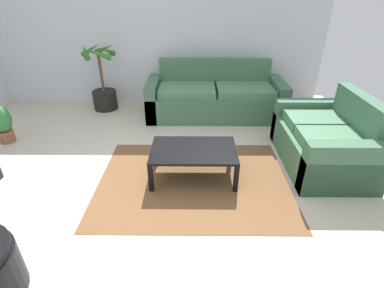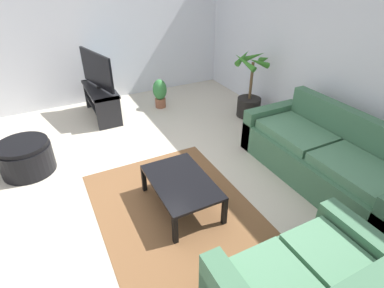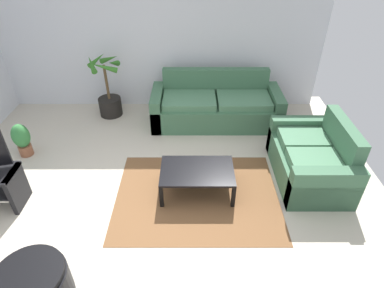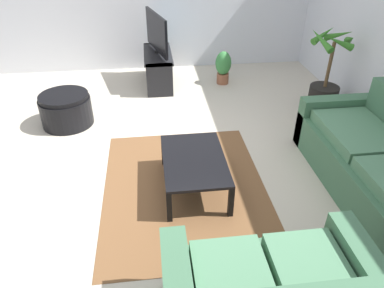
% 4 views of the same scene
% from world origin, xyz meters
% --- Properties ---
extents(ground_plane, '(6.60, 6.60, 0.00)m').
position_xyz_m(ground_plane, '(0.00, 0.00, 0.00)').
color(ground_plane, beige).
extents(wall_back, '(6.00, 0.06, 2.70)m').
position_xyz_m(wall_back, '(0.00, 3.00, 1.35)').
color(wall_back, silver).
rests_on(wall_back, ground).
extents(couch_main, '(2.30, 0.90, 0.90)m').
position_xyz_m(couch_main, '(1.01, 2.28, 0.30)').
color(couch_main, '#3F6B4C').
rests_on(couch_main, ground).
extents(couch_loveseat, '(0.90, 1.42, 0.90)m').
position_xyz_m(couch_loveseat, '(2.28, 0.73, 0.30)').
color(couch_loveseat, '#3F6B4C').
rests_on(couch_loveseat, ground).
extents(coffee_table, '(0.98, 0.63, 0.37)m').
position_xyz_m(coffee_table, '(0.65, 0.41, 0.33)').
color(coffee_table, black).
rests_on(coffee_table, ground).
extents(area_rug, '(2.20, 1.70, 0.01)m').
position_xyz_m(area_rug, '(0.65, 0.31, 0.00)').
color(area_rug, brown).
rests_on(area_rug, ground).
extents(potted_palm, '(0.61, 0.62, 1.17)m').
position_xyz_m(potted_palm, '(-0.98, 2.55, 0.39)').
color(potted_palm, black).
rests_on(potted_palm, ground).
extents(potted_plant_small, '(0.26, 0.26, 0.56)m').
position_xyz_m(potted_plant_small, '(-2.08, 1.25, 0.30)').
color(potted_plant_small, brown).
rests_on(potted_plant_small, ground).
extents(ottoman, '(0.69, 0.69, 0.44)m').
position_xyz_m(ottoman, '(-0.93, -1.14, 0.22)').
color(ottoman, black).
rests_on(ottoman, ground).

